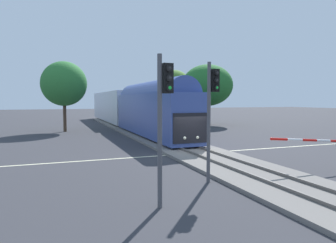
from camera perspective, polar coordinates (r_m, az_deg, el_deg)
ground_plane at (r=21.09m, az=5.15°, el=-5.97°), size 220.00×220.00×0.00m
road_centre_stripe at (r=21.09m, az=5.15°, el=-5.96°), size 44.00×0.20×0.01m
railway_track at (r=21.07m, az=5.15°, el=-5.71°), size 4.40×80.00×0.32m
commuter_train at (r=40.15m, az=-7.58°, el=2.77°), size 3.04×42.57×5.16m
crossing_gate_near at (r=18.48m, az=28.93°, el=-3.41°), size 5.33×0.40×1.86m
traffic_signal_median at (r=13.51m, az=8.24°, el=3.60°), size 0.53×0.38×5.32m
traffic_signal_far_side at (r=31.56m, az=7.75°, el=4.87°), size 0.53×0.38×6.19m
traffic_signal_near_left at (r=10.16m, az=-0.78°, el=3.01°), size 0.53×0.38×5.19m
oak_far_right at (r=44.84m, az=7.37°, el=6.76°), size 7.39×7.39×8.81m
oak_behind_train at (r=37.11m, az=-18.92°, el=6.70°), size 5.14×5.14×8.08m
elm_centre_background at (r=46.97m, az=1.20°, el=6.04°), size 5.37×5.37×8.26m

